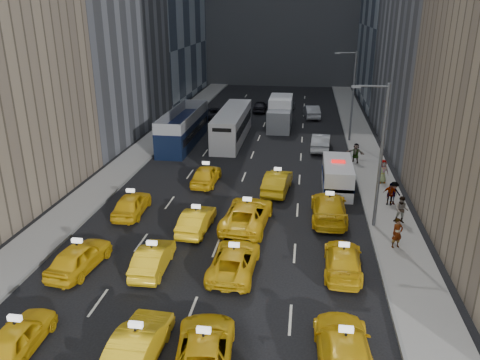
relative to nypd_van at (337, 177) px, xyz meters
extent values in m
plane|color=black|center=(-7.31, -18.18, -1.06)|extent=(160.00, 160.00, 0.00)
cube|color=gray|center=(-17.81, 6.82, -0.98)|extent=(3.00, 90.00, 0.15)
cube|color=gray|center=(3.19, 6.82, -0.98)|extent=(3.00, 90.00, 0.15)
cube|color=slate|center=(-16.36, 6.82, -0.97)|extent=(0.15, 90.00, 0.18)
cube|color=slate|center=(1.74, 6.82, -0.97)|extent=(0.15, 90.00, 0.18)
cylinder|color=#595B60|center=(1.99, -6.18, 3.44)|extent=(0.20, 0.20, 9.00)
cylinder|color=#595B60|center=(1.09, -6.18, 7.74)|extent=(1.80, 0.12, 0.12)
cube|color=slate|center=(0.19, -6.18, 7.69)|extent=(0.50, 0.22, 0.12)
cylinder|color=#595B60|center=(1.99, 13.82, 3.44)|extent=(0.20, 0.20, 9.00)
cylinder|color=#595B60|center=(1.09, 13.82, 7.74)|extent=(1.80, 0.12, 0.12)
cube|color=slate|center=(0.19, 13.82, 7.69)|extent=(0.50, 0.22, 0.12)
imported|color=gold|center=(-13.53, -19.69, -0.38)|extent=(1.65, 3.97, 1.35)
imported|color=gold|center=(-8.59, -19.59, -0.31)|extent=(1.74, 4.59, 1.49)
imported|color=gold|center=(-6.01, -19.34, -0.39)|extent=(2.75, 5.03, 1.34)
imported|color=gold|center=(-0.68, -18.76, -0.30)|extent=(2.39, 5.31, 1.51)
imported|color=gold|center=(-13.95, -13.51, -0.31)|extent=(2.26, 4.56, 1.49)
imported|color=gold|center=(-10.13, -12.98, -0.37)|extent=(1.55, 4.17, 1.36)
imported|color=gold|center=(-5.89, -12.57, -0.38)|extent=(2.41, 4.96, 1.36)
imported|color=gold|center=(-0.29, -11.75, -0.37)|extent=(2.08, 4.77, 1.36)
imported|color=gold|center=(-13.73, -6.40, -0.32)|extent=(1.93, 4.40, 1.47)
imported|color=gold|center=(-8.91, -8.17, -0.35)|extent=(1.74, 4.34, 1.40)
imported|color=gold|center=(-5.91, -7.04, -0.26)|extent=(3.09, 5.93, 1.59)
imported|color=gold|center=(-0.78, -5.34, -0.26)|extent=(2.27, 5.51, 1.60)
imported|color=gold|center=(-10.01, -0.15, -0.31)|extent=(1.91, 4.43, 1.49)
imported|color=gold|center=(-4.41, -1.01, -0.27)|extent=(2.15, 4.92, 1.57)
cube|color=silver|center=(0.00, 0.00, 0.03)|extent=(2.55, 5.60, 2.18)
cylinder|color=black|center=(-0.89, -1.82, -0.62)|extent=(0.28, 0.87, 0.87)
cylinder|color=black|center=(0.89, -1.82, -0.62)|extent=(0.28, 0.87, 0.87)
cylinder|color=black|center=(-0.89, 1.82, -0.62)|extent=(0.28, 0.87, 0.87)
cylinder|color=black|center=(0.89, 1.82, -0.62)|extent=(0.28, 0.87, 0.87)
cube|color=navy|center=(0.00, 0.00, -0.12)|extent=(2.59, 5.61, 0.25)
cube|color=red|center=(0.00, 0.00, 1.20)|extent=(1.02, 0.43, 0.16)
cube|color=black|center=(-14.58, 10.67, 0.61)|extent=(3.20, 11.55, 3.32)
cylinder|color=black|center=(-15.73, 5.86, -0.51)|extent=(0.28, 1.10, 1.10)
cylinder|color=black|center=(-13.44, 5.86, -0.51)|extent=(0.28, 1.10, 1.10)
cylinder|color=black|center=(-15.73, 15.49, -0.51)|extent=(0.28, 1.10, 1.10)
cylinder|color=black|center=(-13.44, 15.49, -0.51)|extent=(0.28, 1.10, 1.10)
cube|color=silver|center=(-9.99, 12.75, 0.50)|extent=(3.82, 12.25, 3.11)
cylinder|color=black|center=(-11.09, 7.63, -0.51)|extent=(0.28, 1.10, 1.10)
cylinder|color=black|center=(-8.88, 7.63, -0.51)|extent=(0.28, 1.10, 1.10)
cylinder|color=black|center=(-11.09, 17.87, -0.51)|extent=(0.28, 1.10, 1.10)
cylinder|color=black|center=(-8.88, 17.87, -0.51)|extent=(0.28, 1.10, 1.10)
cube|color=white|center=(-5.43, 18.71, 0.62)|extent=(2.78, 7.42, 3.35)
cylinder|color=black|center=(-6.53, 15.94, -0.51)|extent=(0.28, 1.10, 1.10)
cylinder|color=black|center=(-4.32, 15.94, -0.51)|extent=(0.28, 1.10, 1.10)
cylinder|color=black|center=(-6.53, 21.47, -0.51)|extent=(0.28, 1.10, 1.10)
cylinder|color=black|center=(-4.32, 21.47, -0.51)|extent=(0.28, 1.10, 1.10)
imported|color=#ABAEB3|center=(-0.99, 10.37, -0.26)|extent=(1.98, 4.92, 1.59)
imported|color=black|center=(-13.56, 22.08, -0.38)|extent=(2.64, 5.04, 1.35)
imported|color=slate|center=(-5.28, 27.48, -0.28)|extent=(2.73, 5.53, 1.55)
imported|color=black|center=(-8.51, 26.67, -0.34)|extent=(1.70, 4.19, 1.42)
imported|color=#9A9CA1|center=(-1.86, 24.18, -0.27)|extent=(2.27, 4.95, 1.57)
imported|color=gray|center=(2.88, -8.93, -0.01)|extent=(0.77, 0.65, 1.78)
imported|color=gray|center=(3.70, -5.56, -0.03)|extent=(0.95, 0.69, 1.76)
imported|color=gray|center=(3.69, -2.63, -0.07)|extent=(1.16, 0.85, 1.67)
imported|color=gray|center=(3.44, -2.65, -0.12)|extent=(1.00, 0.64, 1.57)
imported|color=gray|center=(3.54, 1.66, 0.02)|extent=(0.98, 0.66, 1.84)
imported|color=gray|center=(1.92, 6.42, -0.04)|extent=(1.66, 1.08, 1.74)
camera|label=1|loc=(-2.60, -33.59, 12.04)|focal=35.00mm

